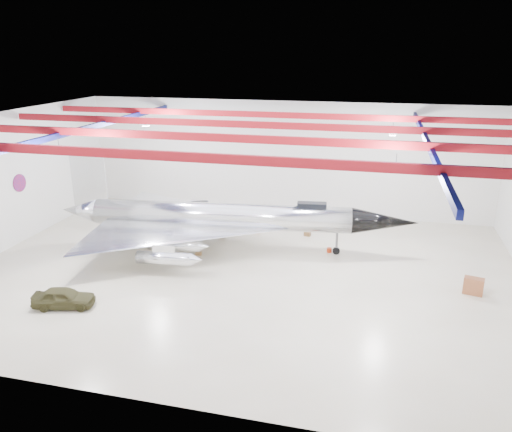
# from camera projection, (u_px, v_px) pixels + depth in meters

# --- Properties ---
(floor) EXTENTS (40.00, 40.00, 0.00)m
(floor) POSITION_uv_depth(u_px,v_px,m) (243.00, 271.00, 36.97)
(floor) COLOR #BBB195
(floor) RESTS_ON ground
(wall_back) EXTENTS (40.00, 0.00, 40.00)m
(wall_back) POSITION_uv_depth(u_px,v_px,m) (283.00, 158.00, 49.03)
(wall_back) COLOR silver
(wall_back) RESTS_ON floor
(wall_left) EXTENTS (0.00, 30.00, 30.00)m
(wall_left) POSITION_uv_depth(u_px,v_px,m) (1.00, 183.00, 39.77)
(wall_left) COLOR silver
(wall_left) RESTS_ON floor
(ceiling) EXTENTS (40.00, 40.00, 0.00)m
(ceiling) POSITION_uv_depth(u_px,v_px,m) (242.00, 122.00, 33.48)
(ceiling) COLOR #0A0F38
(ceiling) RESTS_ON wall_back
(ceiling_structure) EXTENTS (39.50, 29.50, 1.08)m
(ceiling_structure) POSITION_uv_depth(u_px,v_px,m) (242.00, 132.00, 33.69)
(ceiling_structure) COLOR maroon
(ceiling_structure) RESTS_ON ceiling
(wall_roundel) EXTENTS (0.10, 1.50, 1.50)m
(wall_roundel) POSITION_uv_depth(u_px,v_px,m) (20.00, 183.00, 41.75)
(wall_roundel) COLOR #B21414
(wall_roundel) RESTS_ON wall_left
(jet_aircraft) EXTENTS (29.04, 18.48, 7.93)m
(jet_aircraft) POSITION_uv_depth(u_px,v_px,m) (220.00, 219.00, 40.28)
(jet_aircraft) COLOR silver
(jet_aircraft) RESTS_ON floor
(jeep) EXTENTS (4.13, 2.50, 1.31)m
(jeep) POSITION_uv_depth(u_px,v_px,m) (64.00, 298.00, 31.65)
(jeep) COLOR #39371C
(jeep) RESTS_ON floor
(desk) EXTENTS (1.38, 0.91, 1.16)m
(desk) POSITION_uv_depth(u_px,v_px,m) (473.00, 286.00, 33.37)
(desk) COLOR brown
(desk) RESTS_ON floor
(crate_ply) EXTENTS (0.61, 0.54, 0.36)m
(crate_ply) POSITION_uv_depth(u_px,v_px,m) (198.00, 253.00, 39.86)
(crate_ply) COLOR olive
(crate_ply) RESTS_ON floor
(toolbox_red) EXTENTS (0.52, 0.44, 0.33)m
(toolbox_red) POSITION_uv_depth(u_px,v_px,m) (257.00, 230.00, 44.95)
(toolbox_red) COLOR #A62F10
(toolbox_red) RESTS_ON floor
(parts_bin) EXTENTS (0.62, 0.54, 0.38)m
(parts_bin) POSITION_uv_depth(u_px,v_px,m) (307.00, 234.00, 43.96)
(parts_bin) COLOR olive
(parts_bin) RESTS_ON floor
(tool_chest) EXTENTS (0.52, 0.52, 0.36)m
(tool_chest) POSITION_uv_depth(u_px,v_px,m) (329.00, 250.00, 40.39)
(tool_chest) COLOR #A62F10
(tool_chest) RESTS_ON floor
(oil_barrel) EXTENTS (0.71, 0.63, 0.42)m
(oil_barrel) POSITION_uv_depth(u_px,v_px,m) (222.00, 234.00, 43.93)
(oil_barrel) COLOR olive
(oil_barrel) RESTS_ON floor
(spares_box) EXTENTS (0.46, 0.46, 0.35)m
(spares_box) POSITION_uv_depth(u_px,v_px,m) (286.00, 227.00, 45.75)
(spares_box) COLOR #59595B
(spares_box) RESTS_ON floor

